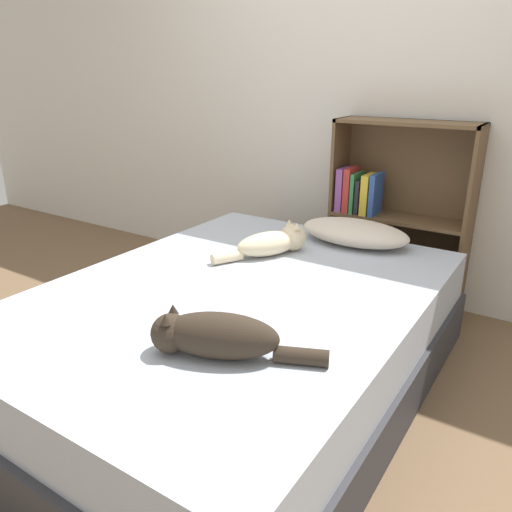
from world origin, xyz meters
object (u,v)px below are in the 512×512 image
at_px(pillow, 355,232).
at_px(cat_light, 273,242).
at_px(bookshelf, 395,212).
at_px(bed, 237,338).
at_px(cat_dark, 213,336).

relative_size(pillow, cat_light, 1.23).
bearing_deg(bookshelf, pillow, -100.76).
height_order(pillow, bookshelf, bookshelf).
relative_size(bed, cat_dark, 3.72).
distance_m(cat_dark, bookshelf, 1.72).
bearing_deg(pillow, bed, -102.68).
distance_m(pillow, cat_dark, 1.31).
bearing_deg(bed, bookshelf, 77.95).
xyz_separation_m(bed, cat_light, (-0.09, 0.46, 0.30)).
bearing_deg(cat_dark, pillow, -110.40).
height_order(pillow, cat_dark, cat_dark).
xyz_separation_m(pillow, cat_dark, (0.06, -1.31, 0.01)).
xyz_separation_m(pillow, bookshelf, (0.08, 0.41, 0.03)).
bearing_deg(cat_dark, bed, -85.56).
xyz_separation_m(bed, cat_dark, (0.25, -0.48, 0.31)).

